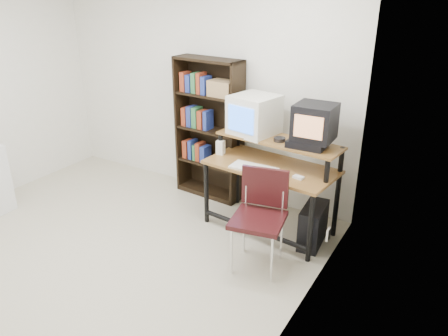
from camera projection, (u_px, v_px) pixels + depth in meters
The scene contains 16 objects.
floor at pixel (86, 260), 4.19m from camera, with size 4.00×4.00×0.01m, color beige.
back_wall at pixel (199, 87), 5.27m from camera, with size 4.00×0.01×2.60m, color silver.
right_wall at pixel (287, 181), 2.74m from camera, with size 0.01×4.00×2.60m, color silver.
computer_desk at pixel (272, 168), 4.48m from camera, with size 1.39×0.80×0.98m.
crt_monitor at pixel (254, 115), 4.57m from camera, with size 0.52×0.52×0.42m.
vcr at pixel (307, 144), 4.24m from camera, with size 0.36×0.26×0.08m, color black.
crt_tv at pixel (315, 122), 4.17m from camera, with size 0.38×0.38×0.35m.
cd_spindle at pixel (279, 140), 4.39m from camera, with size 0.12×0.12×0.05m, color #26262B.
keyboard at pixel (254, 169), 4.37m from camera, with size 0.47×0.21×0.04m, color silver.
mousepad at pixel (299, 179), 4.17m from camera, with size 0.22×0.18×0.01m, color black.
mouse at pixel (298, 178), 4.16m from camera, with size 0.10×0.06×0.03m, color white.
desk_speaker at pixel (221, 148), 4.73m from camera, with size 0.08×0.07×0.17m, color silver.
pc_tower at pixel (313, 225), 4.38m from camera, with size 0.20×0.45×0.42m, color black.
school_chair at pixel (261, 209), 3.95m from camera, with size 0.53×0.53×0.92m.
bookshelf at pixel (210, 127), 5.20m from camera, with size 0.86×0.34×1.68m.
wall_outlet at pixel (328, 234), 4.05m from camera, with size 0.02×0.08×0.12m, color beige.
Camera 1 is at (2.93, -2.35, 2.45)m, focal length 35.00 mm.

